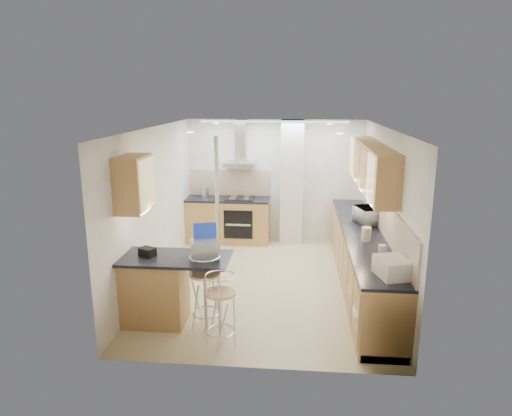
# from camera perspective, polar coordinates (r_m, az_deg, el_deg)

# --- Properties ---
(ground) EXTENTS (4.80, 4.80, 0.00)m
(ground) POSITION_cam_1_polar(r_m,az_deg,el_deg) (7.55, 1.35, -9.30)
(ground) COLOR #C8B885
(ground) RESTS_ON ground
(room_shell) EXTENTS (3.64, 4.84, 2.51)m
(room_shell) POSITION_cam_1_polar(r_m,az_deg,el_deg) (7.44, 4.12, 2.77)
(room_shell) COLOR silver
(room_shell) RESTS_ON ground
(right_counter) EXTENTS (0.63, 4.40, 0.92)m
(right_counter) POSITION_cam_1_polar(r_m,az_deg,el_deg) (7.44, 13.05, -6.22)
(right_counter) COLOR #B07A46
(right_counter) RESTS_ON ground
(back_counter) EXTENTS (1.70, 0.63, 0.92)m
(back_counter) POSITION_cam_1_polar(r_m,az_deg,el_deg) (9.47, -3.50, -1.47)
(back_counter) COLOR #B07A46
(back_counter) RESTS_ON ground
(peninsula) EXTENTS (1.47, 0.72, 0.94)m
(peninsula) POSITION_cam_1_polar(r_m,az_deg,el_deg) (6.23, -10.12, -10.04)
(peninsula) COLOR #B07A46
(peninsula) RESTS_ON ground
(microwave) EXTENTS (0.47, 0.57, 0.27)m
(microwave) POSITION_cam_1_polar(r_m,az_deg,el_deg) (7.72, 13.78, -0.91)
(microwave) COLOR silver
(microwave) RESTS_ON right_counter
(laptop) EXTENTS (0.40, 0.34, 0.24)m
(laptop) POSITION_cam_1_polar(r_m,az_deg,el_deg) (5.92, -6.46, -5.14)
(laptop) COLOR #A8A9B0
(laptop) RESTS_ON peninsula
(bag) EXTENTS (0.24, 0.21, 0.11)m
(bag) POSITION_cam_1_polar(r_m,az_deg,el_deg) (6.14, -13.42, -5.34)
(bag) COLOR black
(bag) RESTS_ON peninsula
(bar_stool_near) EXTENTS (0.46, 0.46, 1.02)m
(bar_stool_near) POSITION_cam_1_polar(r_m,az_deg,el_deg) (6.01, -6.32, -10.46)
(bar_stool_near) COLOR tan
(bar_stool_near) RESTS_ON ground
(bar_stool_end) EXTENTS (0.53, 0.53, 0.95)m
(bar_stool_end) POSITION_cam_1_polar(r_m,az_deg,el_deg) (5.60, -4.44, -12.76)
(bar_stool_end) COLOR tan
(bar_stool_end) RESTS_ON ground
(jar_a) EXTENTS (0.15, 0.15, 0.19)m
(jar_a) POSITION_cam_1_polar(r_m,az_deg,el_deg) (8.11, 12.74, -0.42)
(jar_a) COLOR silver
(jar_a) RESTS_ON right_counter
(jar_b) EXTENTS (0.14, 0.14, 0.14)m
(jar_b) POSITION_cam_1_polar(r_m,az_deg,el_deg) (7.83, 13.53, -1.17)
(jar_b) COLOR silver
(jar_b) RESTS_ON right_counter
(jar_c) EXTENTS (0.17, 0.17, 0.20)m
(jar_c) POSITION_cam_1_polar(r_m,az_deg,el_deg) (6.81, 13.62, -3.18)
(jar_c) COLOR #BCB196
(jar_c) RESTS_ON right_counter
(jar_d) EXTENTS (0.11, 0.11, 0.13)m
(jar_d) POSITION_cam_1_polar(r_m,az_deg,el_deg) (6.31, 15.49, -5.04)
(jar_d) COLOR silver
(jar_d) RESTS_ON right_counter
(bread_bin) EXTENTS (0.43, 0.49, 0.22)m
(bread_bin) POSITION_cam_1_polar(r_m,az_deg,el_deg) (5.59, 16.69, -7.13)
(bread_bin) COLOR silver
(bread_bin) RESTS_ON right_counter
(kettle) EXTENTS (0.16, 0.16, 0.22)m
(kettle) POSITION_cam_1_polar(r_m,az_deg,el_deg) (9.46, -6.39, 1.98)
(kettle) COLOR silver
(kettle) RESTS_ON back_counter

